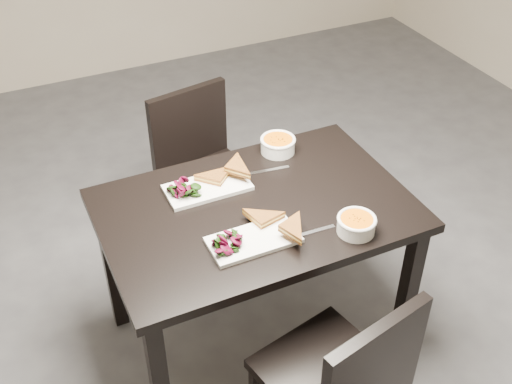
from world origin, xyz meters
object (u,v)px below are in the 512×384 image
Objects in this scene: table at (256,226)px; chair_far at (202,164)px; soup_bowl_near at (356,224)px; chair_near at (344,378)px; plate_near at (254,240)px; plate_far at (208,187)px; soup_bowl_far at (278,144)px.

chair_far is at bearing 86.81° from table.
chair_near is at bearing -123.83° from soup_bowl_near.
plate_near is 0.37m from plate_far.
soup_bowl_near is (0.27, -0.29, 0.14)m from table.
soup_bowl_far is (0.38, 0.13, 0.03)m from plate_far.
chair_near reaches higher than plate_near.
plate_near is 0.97× the size of plate_far.
chair_near is 1.39m from chair_far.
plate_near is at bearing -124.98° from soup_bowl_far.
plate_far is (-0.40, 0.47, -0.03)m from soup_bowl_near.
table is 0.42m from soup_bowl_far.
table is at bearing 62.56° from plate_near.
soup_bowl_near is 0.62m from plate_far.
chair_near is 5.50× the size of soup_bowl_far.
plate_far is (-0.15, 0.85, 0.27)m from chair_near.
plate_far is (-0.17, -0.54, 0.27)m from chair_far.
chair_near reaches higher than soup_bowl_far.
chair_near reaches higher than plate_far.
chair_near is at bearing -101.51° from chair_far.
table is 7.76× the size of soup_bowl_far.
table is 8.17× the size of soup_bowl_near.
chair_near is 1.05m from soup_bowl_far.
plate_far is at bearing -118.09° from chair_far.
soup_bowl_far is at bearing 92.16° from soup_bowl_near.
table is 0.74m from chair_far.
soup_bowl_near is 0.95× the size of soup_bowl_far.
chair_near is at bearing -80.18° from plate_far.
chair_near is 2.51× the size of plate_far.
chair_near is 0.57m from plate_near.
plate_near is 2.25× the size of soup_bowl_near.
plate_far is (-0.13, 0.18, 0.11)m from table.
chair_near is 0.91m from plate_far.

